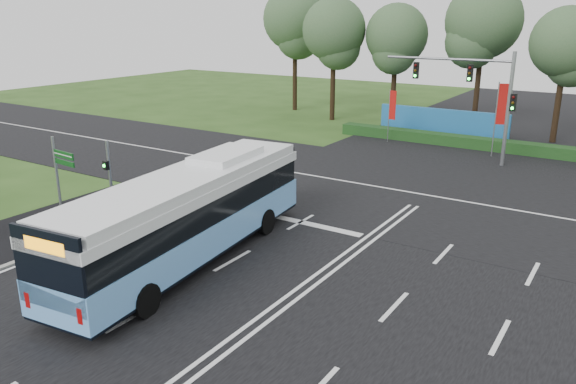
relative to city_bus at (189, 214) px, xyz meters
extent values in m
plane|color=#2A4918|center=(4.72, 0.75, -1.87)|extent=(120.00, 120.00, 0.00)
cube|color=black|center=(4.72, 0.75, -1.85)|extent=(20.00, 120.00, 0.04)
cube|color=black|center=(4.72, 12.75, -1.85)|extent=(120.00, 14.00, 0.05)
cube|color=black|center=(-7.78, -2.25, -1.84)|extent=(5.00, 18.00, 0.06)
cube|color=gray|center=(-5.38, -2.25, -1.81)|extent=(0.25, 18.00, 0.12)
cube|color=#69ACF4|center=(0.00, 0.01, -0.72)|extent=(4.09, 13.18, 1.19)
cube|color=black|center=(0.00, 0.01, -1.26)|extent=(4.06, 13.12, 0.32)
cube|color=black|center=(0.00, 0.01, 0.36)|extent=(3.97, 12.98, 1.03)
cube|color=white|center=(0.00, 0.01, 1.01)|extent=(4.09, 13.18, 0.38)
cube|color=white|center=(0.00, 0.01, 1.39)|extent=(3.98, 12.66, 0.38)
cube|color=white|center=(-0.29, 2.70, 1.71)|extent=(2.07, 3.41, 0.27)
cube|color=black|center=(0.70, -6.38, 0.42)|extent=(2.62, 0.40, 2.38)
cube|color=orange|center=(0.70, -6.42, 1.17)|extent=(1.51, 0.22, 0.38)
cylinder|color=black|center=(-1.66, 3.53, -1.31)|extent=(0.42, 1.15, 1.12)
cylinder|color=black|center=(0.86, 3.80, -1.31)|extent=(0.42, 1.15, 1.12)
cylinder|color=black|center=(-0.82, -4.21, -1.31)|extent=(0.42, 1.15, 1.12)
cylinder|color=black|center=(1.71, -3.93, -1.31)|extent=(0.42, 1.15, 1.12)
cylinder|color=gray|center=(-6.68, 1.97, -0.09)|extent=(0.14, 0.14, 3.56)
cube|color=black|center=(-6.68, 1.79, 0.57)|extent=(0.32, 0.24, 0.41)
sphere|color=#19F233|center=(-6.68, 1.69, 0.57)|extent=(0.14, 0.14, 0.14)
cylinder|color=gray|center=(-7.71, -0.07, 0.12)|extent=(0.12, 0.12, 3.99)
cube|color=#0C4313|center=(-6.97, -0.15, 1.42)|extent=(1.50, 0.21, 0.30)
cube|color=#0C4313|center=(-6.97, -0.15, 1.07)|extent=(1.50, 0.21, 0.22)
cube|color=white|center=(-6.97, -0.18, 1.42)|extent=(1.39, 0.15, 0.04)
cylinder|color=gray|center=(-2.09, 23.86, 0.09)|extent=(0.06, 0.06, 3.92)
cube|color=#B1120F|center=(-1.81, 23.81, 0.91)|extent=(0.52, 0.14, 2.09)
cylinder|color=gray|center=(5.58, 23.33, 0.61)|extent=(0.08, 0.08, 4.96)
cube|color=#B1120F|center=(5.91, 23.48, 1.65)|extent=(0.63, 0.29, 2.65)
cylinder|color=gray|center=(6.72, 21.25, 1.63)|extent=(0.24, 0.24, 7.00)
cylinder|color=gray|center=(2.72, 21.25, 4.53)|extent=(8.00, 0.16, 0.16)
cube|color=black|center=(4.22, 21.25, 3.73)|extent=(0.32, 0.28, 1.05)
cube|color=black|center=(0.72, 21.25, 3.73)|extent=(0.32, 0.28, 1.05)
cube|color=black|center=(6.97, 21.25, 2.13)|extent=(0.32, 0.28, 1.05)
cube|color=#173D16|center=(4.72, 25.25, -1.47)|extent=(22.00, 1.20, 0.80)
cube|color=#1E64A4|center=(0.72, 27.75, -0.77)|extent=(10.00, 0.30, 2.20)
cylinder|color=black|center=(-15.94, 32.93, 2.28)|extent=(0.44, 0.44, 8.30)
sphere|color=#3B5D36|center=(-15.94, 32.93, 6.86)|extent=(6.12, 6.12, 6.12)
cylinder|color=black|center=(-10.09, 29.95, 1.86)|extent=(0.44, 0.44, 7.46)
sphere|color=#3B5D36|center=(-10.09, 29.95, 5.98)|extent=(5.50, 5.50, 5.50)
cylinder|color=black|center=(-4.93, 31.44, 1.67)|extent=(0.44, 0.44, 7.09)
sphere|color=#3B5D36|center=(-4.93, 31.44, 5.59)|extent=(5.22, 5.22, 5.22)
cylinder|color=black|center=(1.76, 32.98, 2.23)|extent=(0.44, 0.44, 8.21)
sphere|color=#3B5D36|center=(1.76, 32.98, 6.76)|extent=(6.05, 6.05, 6.05)
cylinder|color=black|center=(8.29, 30.38, 1.55)|extent=(0.44, 0.44, 6.85)
sphere|color=#3B5D36|center=(8.29, 30.38, 5.34)|extent=(5.05, 5.05, 5.05)
camera|label=1|loc=(13.86, -14.67, 7.12)|focal=35.00mm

